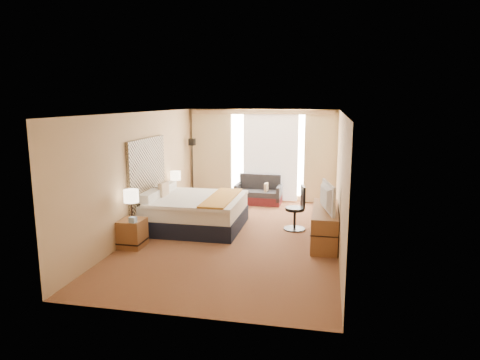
% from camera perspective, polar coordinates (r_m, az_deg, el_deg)
% --- Properties ---
extents(floor, '(4.20, 7.00, 0.02)m').
position_cam_1_polar(floor, '(9.16, -0.46, -7.50)').
color(floor, '#531D17').
rests_on(floor, ground).
extents(ceiling, '(4.20, 7.00, 0.02)m').
position_cam_1_polar(ceiling, '(8.71, -0.49, 8.97)').
color(ceiling, silver).
rests_on(ceiling, wall_back).
extents(wall_back, '(4.20, 0.02, 2.60)m').
position_cam_1_polar(wall_back, '(12.25, 2.96, 3.33)').
color(wall_back, tan).
rests_on(wall_back, ground).
extents(wall_front, '(4.20, 0.02, 2.60)m').
position_cam_1_polar(wall_front, '(5.56, -8.08, -5.66)').
color(wall_front, tan).
rests_on(wall_front, ground).
extents(wall_left, '(0.02, 7.00, 2.60)m').
position_cam_1_polar(wall_left, '(9.50, -12.95, 0.96)').
color(wall_left, tan).
rests_on(wall_left, ground).
extents(wall_right, '(0.02, 7.00, 2.60)m').
position_cam_1_polar(wall_right, '(8.66, 13.24, 0.02)').
color(wall_right, tan).
rests_on(wall_right, ground).
extents(headboard, '(0.06, 1.85, 1.50)m').
position_cam_1_polar(headboard, '(9.67, -12.24, 1.03)').
color(headboard, black).
rests_on(headboard, wall_left).
extents(nightstand_left, '(0.45, 0.52, 0.55)m').
position_cam_1_polar(nightstand_left, '(8.72, -14.15, -6.89)').
color(nightstand_left, brown).
rests_on(nightstand_left, floor).
extents(nightstand_right, '(0.45, 0.52, 0.55)m').
position_cam_1_polar(nightstand_right, '(10.94, -8.49, -3.12)').
color(nightstand_right, brown).
rests_on(nightstand_right, floor).
extents(media_dresser, '(0.50, 1.80, 0.70)m').
position_cam_1_polar(media_dresser, '(8.87, 11.23, -5.95)').
color(media_dresser, brown).
rests_on(media_dresser, floor).
extents(window, '(2.30, 0.02, 2.30)m').
position_cam_1_polar(window, '(12.19, 4.10, 3.37)').
color(window, white).
rests_on(window, wall_back).
extents(curtains, '(4.12, 0.19, 2.56)m').
position_cam_1_polar(curtains, '(12.13, 2.87, 3.77)').
color(curtains, beige).
rests_on(curtains, floor).
extents(bed, '(2.11, 1.92, 1.02)m').
position_cam_1_polar(bed, '(9.71, -6.09, -4.21)').
color(bed, black).
rests_on(bed, floor).
extents(loveseat, '(1.29, 0.72, 0.79)m').
position_cam_1_polar(loveseat, '(11.98, 2.53, -1.88)').
color(loveseat, '#54181B').
rests_on(loveseat, floor).
extents(floor_lamp, '(0.23, 0.23, 1.79)m').
position_cam_1_polar(floor_lamp, '(12.13, -6.38, 3.03)').
color(floor_lamp, black).
rests_on(floor_lamp, floor).
extents(desk_chair, '(0.48, 0.48, 0.99)m').
position_cam_1_polar(desk_chair, '(9.59, 7.63, -4.02)').
color(desk_chair, black).
rests_on(desk_chair, floor).
extents(lamp_left, '(0.29, 0.29, 0.60)m').
position_cam_1_polar(lamp_left, '(8.50, -14.31, -2.17)').
color(lamp_left, black).
rests_on(lamp_left, nightstand_left).
extents(lamp_right, '(0.26, 0.26, 0.54)m').
position_cam_1_polar(lamp_right, '(10.86, -8.60, 0.53)').
color(lamp_right, black).
rests_on(lamp_right, nightstand_right).
extents(tissue_box, '(0.13, 0.13, 0.11)m').
position_cam_1_polar(tissue_box, '(8.42, -14.09, -5.17)').
color(tissue_box, '#96BEE9').
rests_on(tissue_box, nightstand_left).
extents(telephone, '(0.16, 0.13, 0.06)m').
position_cam_1_polar(telephone, '(10.78, -7.95, -1.64)').
color(telephone, black).
rests_on(telephone, nightstand_right).
extents(television, '(0.34, 1.00, 0.57)m').
position_cam_1_polar(television, '(8.49, 11.03, -2.26)').
color(television, black).
rests_on(television, media_dresser).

